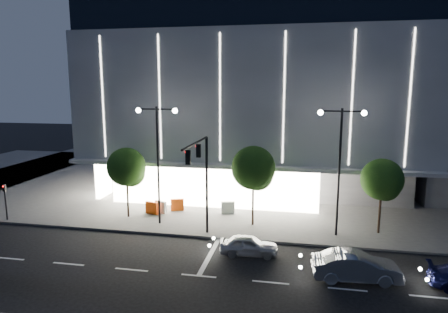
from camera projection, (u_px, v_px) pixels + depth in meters
ground at (173, 262)px, 24.08m from camera, size 160.00×160.00×0.00m
sidewalk_museum at (279, 177)px, 46.34m from camera, size 70.00×40.00×0.15m
museum at (261, 97)px, 43.48m from camera, size 30.00×25.80×18.00m
traffic_mast at (202, 170)px, 26.25m from camera, size 0.33×5.89×7.07m
street_lamp_west at (158, 148)px, 29.41m from camera, size 3.16×0.36×9.00m
street_lamp_east at (340, 153)px, 26.98m from camera, size 3.16×0.36×9.00m
ped_signal_far at (5, 198)px, 30.90m from camera, size 0.22×0.24×3.00m
tree_left at (127, 169)px, 31.28m from camera, size 3.02×3.02×5.72m
tree_mid at (254, 170)px, 29.37m from camera, size 3.25×3.25×6.15m
tree_right at (382, 182)px, 27.77m from camera, size 2.91×2.91×5.51m
car_lead at (249, 245)px, 24.94m from camera, size 3.75×1.74×1.24m
car_second at (356, 267)px, 21.67m from camera, size 4.82×2.01×1.55m
barrier_a at (177, 205)px, 33.39m from camera, size 1.13×0.55×1.00m
barrier_b at (161, 207)px, 32.79m from camera, size 1.11×0.68×1.00m
barrier_c at (152, 208)px, 32.53m from camera, size 1.13×0.55×1.00m
barrier_d at (228, 208)px, 32.61m from camera, size 1.13×0.50×1.00m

